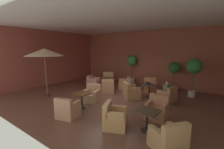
% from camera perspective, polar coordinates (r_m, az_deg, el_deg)
% --- Properties ---
extents(ground_plane, '(10.77, 8.65, 0.02)m').
position_cam_1_polar(ground_plane, '(8.48, -1.74, -8.67)').
color(ground_plane, brown).
extents(wall_back_brick, '(10.77, 0.08, 3.92)m').
position_cam_1_polar(wall_back_brick, '(11.77, 11.17, 6.00)').
color(wall_back_brick, '#9B503C').
rests_on(wall_back_brick, ground_plane).
extents(wall_left_accent, '(0.08, 8.65, 3.92)m').
position_cam_1_polar(wall_left_accent, '(12.13, -22.29, 5.58)').
color(wall_left_accent, brown).
rests_on(wall_left_accent, ground_plane).
extents(ceiling_slab, '(10.77, 8.65, 0.06)m').
position_cam_1_polar(ceiling_slab, '(8.18, -1.88, 18.76)').
color(ceiling_slab, silver).
rests_on(ceiling_slab, wall_back_brick).
extents(cafe_table_front_left, '(0.82, 0.82, 0.69)m').
position_cam_1_polar(cafe_table_front_left, '(8.74, 13.70, -4.59)').
color(cafe_table_front_left, black).
rests_on(cafe_table_front_left, ground_plane).
extents(armchair_front_left_north, '(1.10, 1.10, 0.87)m').
position_cam_1_polar(armchair_front_left_north, '(8.38, 7.07, -6.58)').
color(armchair_front_left_north, '#AF7D53').
rests_on(armchair_front_left_north, ground_plane).
extents(armchair_front_left_east, '(0.91, 0.93, 0.79)m').
position_cam_1_polar(armchair_front_left_east, '(8.26, 19.69, -7.48)').
color(armchair_front_left_east, '#B7785A').
rests_on(armchair_front_left_east, ground_plane).
extents(armchair_front_left_south, '(0.93, 0.97, 0.86)m').
position_cam_1_polar(armchair_front_left_south, '(9.82, 13.81, -4.43)').
color(armchair_front_left_south, '#BC7953').
rests_on(armchair_front_left_south, ground_plane).
extents(cafe_table_front_right, '(0.76, 0.76, 0.69)m').
position_cam_1_polar(cafe_table_front_right, '(5.21, 12.82, -14.44)').
color(cafe_table_front_right, black).
rests_on(cafe_table_front_right, ground_plane).
extents(armchair_front_right_north, '(0.98, 0.99, 0.86)m').
position_cam_1_polar(armchair_front_right_north, '(5.38, 0.91, -15.90)').
color(armchair_front_right_north, tan).
rests_on(armchair_front_right_north, ground_plane).
extents(armchair_front_right_east, '(1.07, 1.05, 0.87)m').
position_cam_1_polar(armchair_front_right_east, '(4.53, 20.02, -21.81)').
color(armchair_front_right_east, tan).
rests_on(armchair_front_right_east, ground_plane).
extents(armchair_front_right_south, '(0.77, 0.74, 0.89)m').
position_cam_1_polar(armchair_front_right_south, '(6.23, 16.22, -12.60)').
color(armchair_front_right_south, '#B27654').
rests_on(armchair_front_right_south, ground_plane).
extents(cafe_table_mid_center, '(0.78, 0.78, 0.69)m').
position_cam_1_polar(cafe_table_mid_center, '(10.33, -1.35, -2.13)').
color(cafe_table_mid_center, black).
rests_on(cafe_table_mid_center, ground_plane).
extents(armchair_mid_center_north, '(0.97, 0.98, 0.83)m').
position_cam_1_polar(armchair_mid_center_north, '(10.73, -6.92, -3.06)').
color(armchair_mid_center_north, tan).
rests_on(armchair_mid_center_north, ground_plane).
extents(armchair_mid_center_east, '(1.04, 1.06, 0.87)m').
position_cam_1_polar(armchair_mid_center_east, '(9.32, -1.50, -4.91)').
color(armchair_mid_center_east, tan).
rests_on(armchair_mid_center_east, ground_plane).
extents(armchair_mid_center_south, '(1.07, 1.09, 0.79)m').
position_cam_1_polar(armchair_mid_center_south, '(10.39, 4.66, -3.54)').
color(armchair_mid_center_south, tan).
rests_on(armchair_mid_center_south, ground_plane).
extents(armchair_mid_center_west, '(1.09, 1.09, 0.91)m').
position_cam_1_polar(armchair_mid_center_west, '(11.45, -1.35, -2.15)').
color(armchair_mid_center_west, tan).
rests_on(armchair_mid_center_west, ground_plane).
extents(cafe_table_rear_right, '(0.69, 0.69, 0.69)m').
position_cam_1_polar(cafe_table_rear_right, '(7.01, -11.05, -8.02)').
color(cafe_table_rear_right, black).
rests_on(cafe_table_rear_right, ground_plane).
extents(armchair_rear_right_north, '(0.89, 0.87, 0.82)m').
position_cam_1_polar(armchair_rear_right_north, '(6.32, -16.05, -12.42)').
color(armchair_rear_right_north, tan).
rests_on(armchair_rear_right_north, ground_plane).
extents(armchair_rear_right_east, '(0.97, 0.97, 0.85)m').
position_cam_1_polar(armchair_rear_right_east, '(7.93, -7.40, -7.63)').
color(armchair_rear_right_east, tan).
rests_on(armchair_rear_right_east, ground_plane).
extents(patio_umbrella_tall_red, '(2.06, 2.06, 2.65)m').
position_cam_1_polar(patio_umbrella_tall_red, '(9.16, -23.68, 7.43)').
color(patio_umbrella_tall_red, '#2D2D2D').
rests_on(patio_umbrella_tall_red, ground_plane).
extents(potted_tree_left_corner, '(0.83, 0.83, 2.11)m').
position_cam_1_polar(potted_tree_left_corner, '(9.42, 27.92, 2.01)').
color(potted_tree_left_corner, silver).
rests_on(potted_tree_left_corner, ground_plane).
extents(potted_tree_mid_left, '(0.70, 0.70, 1.83)m').
position_cam_1_polar(potted_tree_mid_left, '(10.26, 21.91, 1.00)').
color(potted_tree_mid_left, '#AA6443').
rests_on(potted_tree_mid_left, ground_plane).
extents(potted_tree_mid_right, '(0.80, 0.80, 2.17)m').
position_cam_1_polar(potted_tree_mid_right, '(11.72, 7.36, 3.92)').
color(potted_tree_mid_right, silver).
rests_on(potted_tree_mid_right, ground_plane).
extents(patron_blue_shirt, '(0.32, 0.37, 0.62)m').
position_cam_1_polar(patron_blue_shirt, '(8.18, 19.59, -4.94)').
color(patron_blue_shirt, '#53744D').
rests_on(patron_blue_shirt, ground_plane).
extents(iced_drink_cup, '(0.08, 0.08, 0.11)m').
position_cam_1_polar(iced_drink_cup, '(8.65, 13.54, -3.40)').
color(iced_drink_cup, white).
rests_on(iced_drink_cup, cafe_table_front_left).
extents(open_laptop, '(0.37, 0.31, 0.20)m').
position_cam_1_polar(open_laptop, '(8.54, 13.50, -3.57)').
color(open_laptop, '#9EA0A5').
rests_on(open_laptop, cafe_table_front_left).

